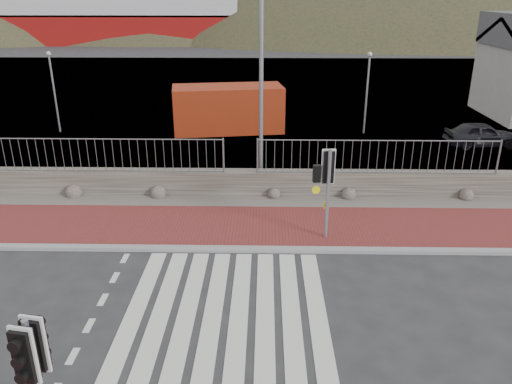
{
  "coord_description": "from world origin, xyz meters",
  "views": [
    {
      "loc": [
        0.88,
        -9.55,
        6.86
      ],
      "look_at": [
        0.63,
        3.0,
        1.82
      ],
      "focal_mm": 35.0,
      "sensor_mm": 36.0,
      "label": 1
    }
  ],
  "objects_px": {
    "streetlight": "(266,53)",
    "shipping_container": "(228,109)",
    "traffic_signal_near": "(33,361)",
    "traffic_signal_far": "(328,175)",
    "ferry": "(92,3)",
    "car_a": "(482,135)"
  },
  "relations": [
    {
      "from": "streetlight",
      "to": "car_a",
      "type": "bearing_deg",
      "value": 12.83
    },
    {
      "from": "ferry",
      "to": "traffic_signal_far",
      "type": "distance_m",
      "value": 69.77
    },
    {
      "from": "streetlight",
      "to": "shipping_container",
      "type": "bearing_deg",
      "value": 88.32
    },
    {
      "from": "traffic_signal_far",
      "to": "shipping_container",
      "type": "height_order",
      "value": "traffic_signal_far"
    },
    {
      "from": "shipping_container",
      "to": "car_a",
      "type": "relative_size",
      "value": 1.66
    },
    {
      "from": "car_a",
      "to": "shipping_container",
      "type": "bearing_deg",
      "value": 75.28
    },
    {
      "from": "ferry",
      "to": "traffic_signal_near",
      "type": "distance_m",
      "value": 75.12
    },
    {
      "from": "shipping_container",
      "to": "car_a",
      "type": "distance_m",
      "value": 12.54
    },
    {
      "from": "traffic_signal_near",
      "to": "traffic_signal_far",
      "type": "relative_size",
      "value": 0.92
    },
    {
      "from": "traffic_signal_near",
      "to": "streetlight",
      "type": "xyz_separation_m",
      "value": [
        3.35,
        11.93,
        3.06
      ]
    },
    {
      "from": "traffic_signal_near",
      "to": "streetlight",
      "type": "relative_size",
      "value": 0.29
    },
    {
      "from": "ferry",
      "to": "shipping_container",
      "type": "xyz_separation_m",
      "value": [
        23.55,
        -51.61,
        -4.18
      ]
    },
    {
      "from": "ferry",
      "to": "streetlight",
      "type": "relative_size",
      "value": 5.72
    },
    {
      "from": "traffic_signal_far",
      "to": "streetlight",
      "type": "distance_m",
      "value": 5.53
    },
    {
      "from": "traffic_signal_near",
      "to": "car_a",
      "type": "distance_m",
      "value": 22.14
    },
    {
      "from": "traffic_signal_far",
      "to": "ferry",
      "type": "bearing_deg",
      "value": -72.59
    },
    {
      "from": "traffic_signal_near",
      "to": "shipping_container",
      "type": "xyz_separation_m",
      "value": [
        1.39,
        20.08,
        -0.68
      ]
    },
    {
      "from": "ferry",
      "to": "streetlight",
      "type": "distance_m",
      "value": 64.98
    },
    {
      "from": "traffic_signal_far",
      "to": "streetlight",
      "type": "xyz_separation_m",
      "value": [
        -1.79,
        4.36,
        2.89
      ]
    },
    {
      "from": "traffic_signal_near",
      "to": "streetlight",
      "type": "height_order",
      "value": "streetlight"
    },
    {
      "from": "ferry",
      "to": "streetlight",
      "type": "bearing_deg",
      "value": -66.89
    },
    {
      "from": "ferry",
      "to": "streetlight",
      "type": "height_order",
      "value": "ferry"
    }
  ]
}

